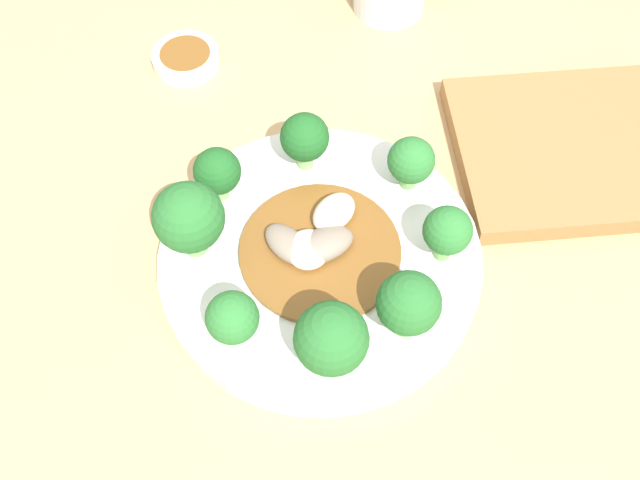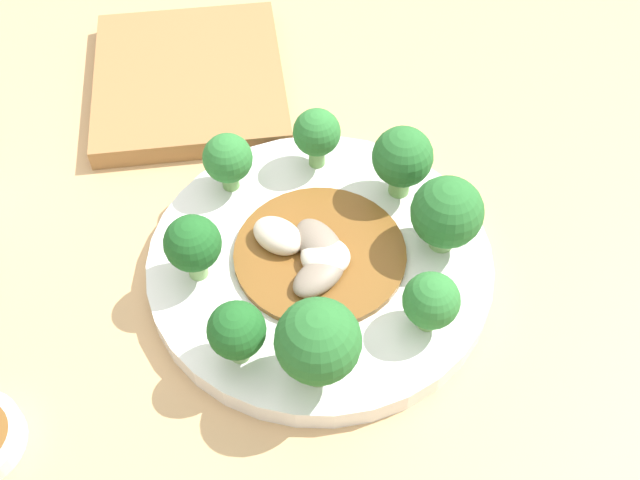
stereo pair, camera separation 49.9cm
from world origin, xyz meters
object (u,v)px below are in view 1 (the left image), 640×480
at_px(broccoli_southwest, 411,161).
at_px(broccoli_south, 305,138).
at_px(broccoli_west, 447,231).
at_px(cutting_board, 568,149).
at_px(broccoli_north, 331,339).
at_px(sauce_dish, 186,58).
at_px(broccoli_southeast, 217,172).
at_px(broccoli_northwest, 409,304).
at_px(broccoli_northeast, 232,318).
at_px(plate, 320,259).
at_px(stirfry_center, 317,244).
at_px(broccoli_east, 189,218).

height_order(broccoli_southwest, broccoli_south, broccoli_south).
height_order(broccoli_west, cutting_board, broccoli_west).
relative_size(broccoli_north, sauce_dish, 0.97).
distance_m(broccoli_southeast, sauce_dish, 0.19).
bearing_deg(broccoli_northwest, broccoli_southeast, -42.05).
bearing_deg(broccoli_west, cutting_board, -139.02).
bearing_deg(broccoli_northeast, broccoli_south, -109.02).
bearing_deg(sauce_dish, broccoli_north, 111.50).
height_order(broccoli_northeast, broccoli_south, broccoli_south).
distance_m(plate, sauce_dish, 0.28).
xyz_separation_m(broccoli_north, broccoli_west, (-0.10, -0.09, -0.00)).
xyz_separation_m(broccoli_southeast, broccoli_northwest, (-0.15, 0.13, 0.01)).
relative_size(broccoli_north, broccoli_northeast, 1.30).
xyz_separation_m(broccoli_north, stirfry_center, (0.01, -0.10, -0.03)).
bearing_deg(broccoli_east, plate, 174.95).
relative_size(broccoli_northwest, broccoli_east, 0.89).
height_order(plate, broccoli_northeast, broccoli_northeast).
bearing_deg(broccoli_northwest, broccoli_southwest, -96.64).
height_order(broccoli_north, broccoli_northwest, same).
height_order(broccoli_north, stirfry_center, broccoli_north).
distance_m(broccoli_north, broccoli_southwest, 0.18).
bearing_deg(broccoli_east, broccoli_southeast, -109.59).
bearing_deg(stirfry_center, broccoli_south, -84.85).
relative_size(broccoli_southeast, cutting_board, 0.25).
bearing_deg(broccoli_southeast, cutting_board, -171.27).
distance_m(broccoli_southwest, broccoli_northwest, 0.14).
bearing_deg(broccoli_north, broccoli_west, -136.30).
relative_size(broccoli_east, broccoli_south, 1.26).
bearing_deg(broccoli_north, cutting_board, -137.85).
relative_size(broccoli_north, broccoli_west, 1.18).
relative_size(broccoli_northeast, cutting_board, 0.23).
bearing_deg(broccoli_west, broccoli_northeast, 22.10).
height_order(broccoli_northeast, cutting_board, broccoli_northeast).
xyz_separation_m(broccoli_northeast, stirfry_center, (-0.07, -0.08, -0.02)).
xyz_separation_m(broccoli_southwest, stirfry_center, (0.08, 0.07, -0.02)).
relative_size(stirfry_center, cutting_board, 0.62).
xyz_separation_m(plate, stirfry_center, (0.00, -0.00, 0.02)).
relative_size(broccoli_northwest, broccoli_south, 1.11).
bearing_deg(broccoli_north, stirfry_center, -85.96).
bearing_deg(broccoli_east, broccoli_northeast, 113.35).
distance_m(broccoli_east, stirfry_center, 0.11).
relative_size(broccoli_north, stirfry_center, 0.49).
bearing_deg(cutting_board, sauce_dish, -20.02).
bearing_deg(broccoli_east, broccoli_north, 135.78).
height_order(stirfry_center, sauce_dish, stirfry_center).
bearing_deg(broccoli_south, broccoli_west, 138.41).
bearing_deg(broccoli_west, broccoli_east, -3.85).
bearing_deg(broccoli_northwest, broccoli_northeast, 1.09).
bearing_deg(broccoli_north, broccoli_south, -85.43).
xyz_separation_m(plate, broccoli_south, (0.01, -0.09, 0.05)).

